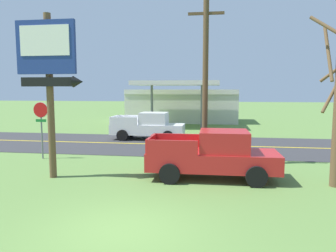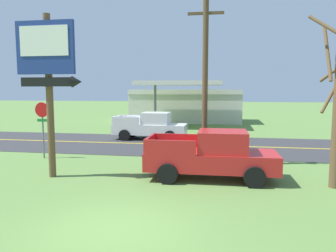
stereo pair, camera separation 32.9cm
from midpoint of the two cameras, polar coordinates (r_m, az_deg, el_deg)
ground_plane at (r=8.84m, az=-9.27°, el=-17.60°), size 180.00×180.00×0.00m
road_asphalt at (r=21.13m, az=1.58°, el=-3.33°), size 140.00×8.00×0.02m
road_centre_line at (r=21.13m, az=1.58°, el=-3.29°), size 126.00×0.20×0.01m
motel_sign at (r=13.78m, az=-20.87°, el=9.58°), size 2.69×0.54×6.56m
stop_sign at (r=18.00m, az=-21.92°, el=0.98°), size 0.80×0.08×2.95m
utility_pole at (r=15.22m, az=5.98°, el=9.60°), size 1.82×0.26×8.32m
gas_station at (r=36.50m, az=2.35°, el=3.83°), size 12.00×11.50×4.40m
pickup_red_parked_on_lawn at (r=13.18m, az=7.38°, el=-5.11°), size 5.23×2.31×1.96m
pickup_white_on_road at (r=23.36m, az=-3.81°, el=-0.04°), size 5.20×2.24×1.96m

